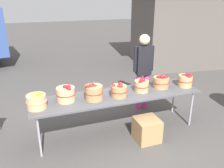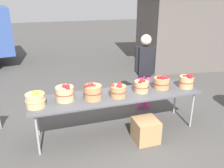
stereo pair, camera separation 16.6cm
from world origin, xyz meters
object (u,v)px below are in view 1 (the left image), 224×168
(apple_basket_green_0, at_px, (37,101))
(produce_crate, at_px, (147,130))
(apple_basket_red_5, at_px, (185,80))
(apple_basket_red_0, at_px, (66,94))
(apple_basket_red_2, at_px, (119,90))
(apple_basket_red_4, at_px, (161,82))
(apple_basket_red_3, at_px, (142,86))
(market_table, at_px, (118,96))
(apple_basket_red_1, at_px, (94,92))
(vendor_adult, at_px, (143,67))

(apple_basket_green_0, distance_m, produce_crate, 1.95)
(apple_basket_green_0, xyz_separation_m, apple_basket_red_5, (2.80, -0.01, 0.00))
(apple_basket_red_0, distance_m, produce_crate, 1.55)
(apple_basket_red_2, height_order, apple_basket_red_4, apple_basket_red_4)
(apple_basket_red_0, bearing_deg, apple_basket_red_2, -7.85)
(apple_basket_red_3, relative_size, apple_basket_red_4, 0.89)
(apple_basket_red_4, xyz_separation_m, apple_basket_red_5, (0.48, -0.11, 0.01))
(apple_basket_red_5, bearing_deg, market_table, 177.25)
(apple_basket_green_0, relative_size, apple_basket_red_5, 1.11)
(market_table, relative_size, apple_basket_red_5, 10.61)
(apple_basket_red_3, bearing_deg, apple_basket_red_1, -177.34)
(vendor_adult, relative_size, produce_crate, 4.08)
(apple_basket_green_0, xyz_separation_m, apple_basket_red_1, (0.94, 0.01, 0.01))
(apple_basket_red_0, bearing_deg, apple_basket_red_3, -2.18)
(apple_basket_red_2, xyz_separation_m, apple_basket_red_3, (0.48, 0.07, -0.00))
(market_table, bearing_deg, apple_basket_red_1, -174.43)
(apple_basket_red_0, bearing_deg, apple_basket_red_5, -2.94)
(apple_basket_red_2, relative_size, apple_basket_red_4, 0.95)
(apple_basket_green_0, xyz_separation_m, apple_basket_red_4, (2.32, 0.10, -0.01))
(apple_basket_red_1, relative_size, produce_crate, 0.79)
(apple_basket_red_5, bearing_deg, apple_basket_red_2, -179.71)
(market_table, xyz_separation_m, apple_basket_red_2, (-0.00, -0.07, 0.15))
(apple_basket_red_5, bearing_deg, apple_basket_red_3, 175.92)
(apple_basket_red_0, height_order, apple_basket_red_2, apple_basket_red_0)
(apple_basket_red_1, bearing_deg, apple_basket_red_3, 2.66)
(apple_basket_red_0, xyz_separation_m, vendor_adult, (1.79, 0.66, 0.11))
(apple_basket_red_5, bearing_deg, vendor_adult, 124.21)
(market_table, xyz_separation_m, produce_crate, (0.38, -0.46, -0.51))
(apple_basket_red_0, distance_m, vendor_adult, 1.91)
(apple_basket_red_2, height_order, apple_basket_red_3, apple_basket_red_3)
(apple_basket_red_2, distance_m, produce_crate, 0.86)
(apple_basket_green_0, bearing_deg, market_table, 2.28)
(market_table, relative_size, vendor_adult, 1.84)
(apple_basket_red_0, xyz_separation_m, apple_basket_red_5, (2.32, -0.12, -0.00))
(apple_basket_red_2, height_order, apple_basket_red_5, apple_basket_red_5)
(apple_basket_red_2, distance_m, vendor_adult, 1.18)
(apple_basket_red_5, height_order, produce_crate, apple_basket_red_5)
(vendor_adult, xyz_separation_m, produce_crate, (-0.49, -1.17, -0.79))
(apple_basket_red_1, bearing_deg, apple_basket_red_4, 3.60)
(apple_basket_red_1, relative_size, apple_basket_red_2, 1.08)
(apple_basket_red_1, distance_m, vendor_adult, 1.53)
(apple_basket_red_1, distance_m, produce_crate, 1.16)
(apple_basket_red_3, xyz_separation_m, vendor_adult, (0.39, 0.71, 0.13))
(apple_basket_red_0, distance_m, apple_basket_red_3, 1.40)
(apple_basket_red_1, xyz_separation_m, apple_basket_red_2, (0.45, -0.03, -0.02))
(apple_basket_green_0, xyz_separation_m, apple_basket_red_2, (1.39, -0.02, -0.01))
(apple_basket_red_5, bearing_deg, apple_basket_red_4, 167.21)
(produce_crate, bearing_deg, vendor_adult, 67.48)
(apple_basket_green_0, distance_m, apple_basket_red_5, 2.80)
(produce_crate, bearing_deg, apple_basket_red_3, 78.71)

